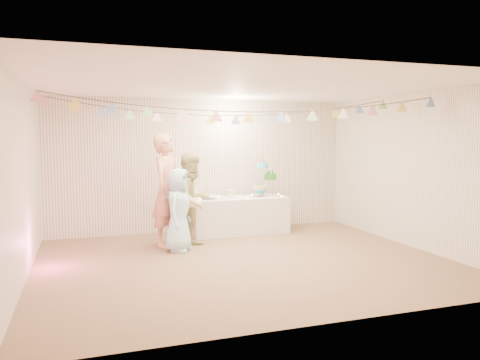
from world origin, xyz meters
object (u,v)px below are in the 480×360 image
object	(u,v)px
table	(239,215)
cake_stand	(264,176)
person_adult_a	(167,190)
person_child	(178,210)
person_adult_b	(193,200)

from	to	relation	value
table	cake_stand	size ratio (longest dim) A/B	2.72
person_adult_a	person_child	world-z (taller)	person_adult_a
person_adult_a	person_adult_b	size ratio (longest dim) A/B	1.20
person_adult_a	person_adult_b	xyz separation A→B (m)	(0.39, -0.23, -0.16)
person_child	cake_stand	bearing A→B (deg)	-30.46
person_adult_b	person_child	world-z (taller)	person_adult_b
person_adult_b	person_child	bearing A→B (deg)	-179.00
person_adult_b	person_adult_a	bearing A→B (deg)	114.43
person_child	table	bearing A→B (deg)	-22.90
table	person_child	distance (m)	1.77
cake_stand	person_adult_a	world-z (taller)	person_adult_a
person_child	person_adult_a	bearing A→B (deg)	43.20
cake_stand	table	bearing A→B (deg)	-174.81
table	person_adult_b	xyz separation A→B (m)	(-1.10, -0.84, 0.45)
cake_stand	person_child	size ratio (longest dim) A/B	0.50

